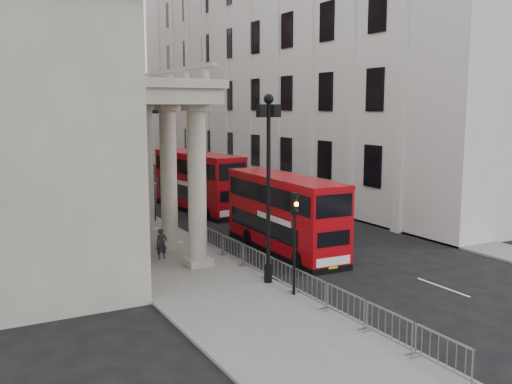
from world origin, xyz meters
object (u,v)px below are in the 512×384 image
monument_column (59,62)px  pedestrian_a (162,244)px  pedestrian_b (101,211)px  lamp_post_north (97,140)px  traffic_light (295,225)px  bus_near (284,212)px  lamp_post_mid (152,151)px  bus_far (198,181)px  lamp_post_south (268,176)px  pedestrian_c (102,208)px

monument_column → pedestrian_a: monument_column is taller
pedestrian_b → lamp_post_north: bearing=-90.9°
traffic_light → bus_near: (3.66, 6.85, -0.92)m
traffic_light → pedestrian_a: 8.92m
lamp_post_mid → bus_near: lamp_post_mid is taller
pedestrian_a → bus_near: bearing=-1.6°
pedestrian_a → pedestrian_b: 9.87m
monument_column → pedestrian_a: 83.80m
bus_far → lamp_post_south: bearing=-108.2°
monument_column → pedestrian_b: 74.28m
lamp_post_north → bus_near: (3.76, -27.16, -2.73)m
lamp_post_south → pedestrian_a: lamp_post_south is taller
lamp_post_north → bus_far: bearing=-71.7°
monument_column → traffic_light: monument_column is taller
lamp_post_north → bus_far: lamp_post_north is taller
lamp_post_mid → pedestrian_b: bearing=-179.1°
bus_far → pedestrian_a: size_ratio=6.68×
monument_column → lamp_post_mid: size_ratio=6.51×
lamp_post_north → pedestrian_b: (-3.60, -16.05, -3.83)m
pedestrian_b → pedestrian_c: 2.09m
lamp_post_mid → lamp_post_north: size_ratio=1.00×
bus_far → pedestrian_c: 7.65m
bus_far → pedestrian_b: 8.55m
lamp_post_south → lamp_post_north: 32.00m
traffic_light → pedestrian_b: size_ratio=2.24×
traffic_light → lamp_post_north: bearing=90.2°
lamp_post_mid → pedestrian_b: size_ratio=4.34×
lamp_post_south → lamp_post_mid: same height
bus_near → pedestrian_c: bearing=119.4°
lamp_post_mid → pedestrian_a: 11.05m
lamp_post_south → pedestrian_a: size_ratio=5.30×
lamp_post_north → pedestrian_a: (-2.85, -25.89, -4.01)m
lamp_post_north → monument_column: bearing=83.3°
lamp_post_north → traffic_light: size_ratio=1.93×
pedestrian_a → pedestrian_c: 11.85m
monument_column → pedestrian_a: bearing=-96.6°
lamp_post_mid → bus_far: bearing=30.3°
monument_column → lamp_post_mid: bearing=-95.2°
lamp_post_south → bus_far: size_ratio=0.79×
lamp_post_mid → pedestrian_a: (-2.85, -9.89, -4.01)m
monument_column → lamp_post_north: size_ratio=6.51×
traffic_light → pedestrian_c: size_ratio=2.59×
bus_far → pedestrian_b: size_ratio=5.46×
lamp_post_mid → traffic_light: bearing=-89.7°
pedestrian_c → bus_near: bearing=-50.1°
bus_far → traffic_light: bearing=-106.6°
monument_column → pedestrian_c: bearing=-97.9°
lamp_post_mid → bus_far: lamp_post_mid is taller
lamp_post_mid → pedestrian_b: 5.26m
bus_far → pedestrian_a: (-7.29, -12.49, -1.42)m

